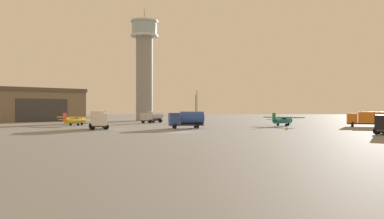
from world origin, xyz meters
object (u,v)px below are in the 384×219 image
Objects in this scene: truck_fuel_tanker_silver at (152,116)px; truck_fuel_tanker_blue at (187,119)px; control_tower at (144,63)px; light_post_west at (196,105)px; airplane_teal at (282,120)px; truck_box_orange at (366,118)px; light_post_north at (197,103)px; traffic_cone_near_left at (287,128)px; airplane_yellow at (75,120)px; truck_box_white at (98,119)px.

truck_fuel_tanker_blue is at bearing 47.77° from truck_fuel_tanker_silver.
control_tower is 25.89m from light_post_west.
truck_fuel_tanker_blue reaches higher than airplane_teal.
light_post_west reaches higher than truck_box_orange.
light_post_west is at bearing 87.06° from airplane_teal.
light_post_north is (4.21, 40.78, 3.56)m from truck_fuel_tanker_blue.
truck_box_orange is 0.95× the size of light_post_west.
truck_box_orange is 12.23× the size of traffic_cone_near_left.
traffic_cone_near_left is at bearing -62.15° from control_tower.
airplane_teal is at bearing 5.08° from truck_box_orange.
airplane_teal is 14.89m from traffic_cone_near_left.
truck_fuel_tanker_blue is 30.99m from light_post_west.
control_tower reaches higher than truck_fuel_tanker_silver.
truck_fuel_tanker_blue reaches higher than truck_fuel_tanker_silver.
truck_fuel_tanker_silver is 11.71m from light_post_west.
control_tower is 3.90× the size of airplane_yellow.
truck_fuel_tanker_silver is 30.66m from truck_box_white.
truck_fuel_tanker_blue is 0.86× the size of truck_box_white.
airplane_yellow is at bearing -134.21° from light_post_north.
control_tower is 51.81m from truck_box_white.
traffic_cone_near_left is (13.28, -35.93, -4.24)m from light_post_west.
light_post_west is (18.64, 32.24, 2.78)m from truck_box_white.
truck_fuel_tanker_silver is at bearing 126.10° from traffic_cone_near_left.
control_tower is at bearing 161.82° from truck_box_white.
truck_fuel_tanker_blue reaches higher than traffic_cone_near_left.
truck_box_white is at bearing -125.11° from airplane_yellow.
truck_fuel_tanker_silver is at bearing 104.90° from airplane_teal.
airplane_yellow is at bearing 134.63° from airplane_teal.
control_tower is 40.28m from airplane_yellow.
airplane_teal is 13.45× the size of traffic_cone_near_left.
light_post_north is at bearing -17.98° from airplane_yellow.
truck_box_orange is (58.37, -7.89, 0.40)m from airplane_yellow.
truck_fuel_tanker_blue is 41.15m from light_post_north.
airplane_yellow is 21.80m from truck_fuel_tanker_silver.
light_post_west is (11.07, 2.52, 2.86)m from truck_fuel_tanker_silver.
light_post_west is at bearing -105.30° from truck_fuel_tanker_blue.
airplane_teal is 1.10× the size of truck_box_orange.
truck_box_white is (-7.56, -29.72, 0.08)m from truck_fuel_tanker_silver.
airplane_teal is at bearing -52.17° from light_post_west.
airplane_teal is 35.50m from light_post_north.
truck_box_white is 37.34m from light_post_west.
traffic_cone_near_left is at bearing -69.71° from light_post_west.
light_post_west is 10.16m from light_post_north.
truck_box_white reaches higher than truck_fuel_tanker_blue.
truck_fuel_tanker_silver reaches higher than traffic_cone_near_left.
airplane_yellow is 15.25× the size of traffic_cone_near_left.
traffic_cone_near_left is (31.92, -3.69, -1.46)m from truck_box_white.
truck_fuel_tanker_silver is 41.37m from traffic_cone_near_left.
truck_box_orange is 47.66m from light_post_north.
control_tower is at bearing -21.38° from truck_box_orange.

